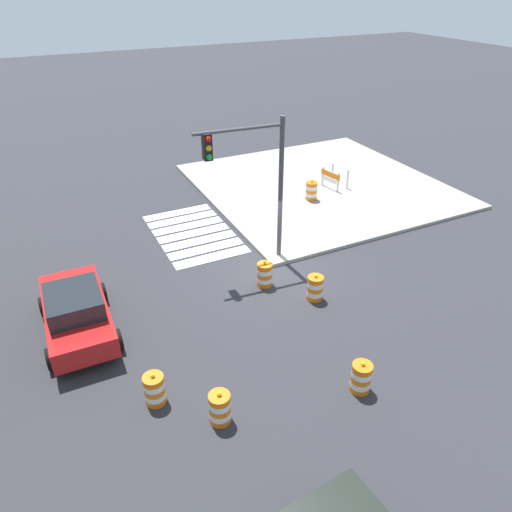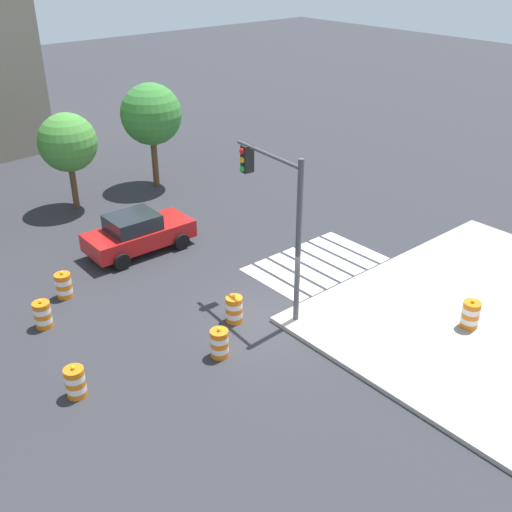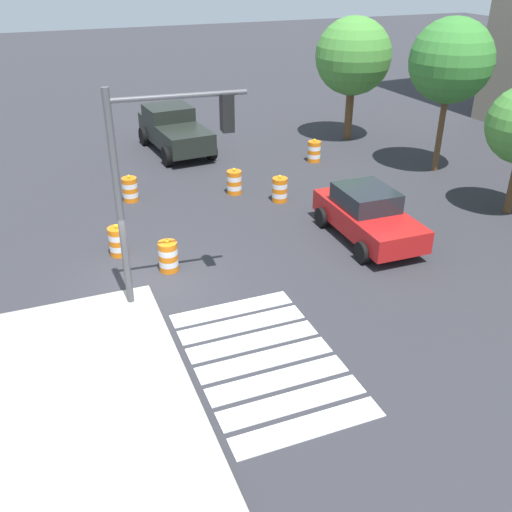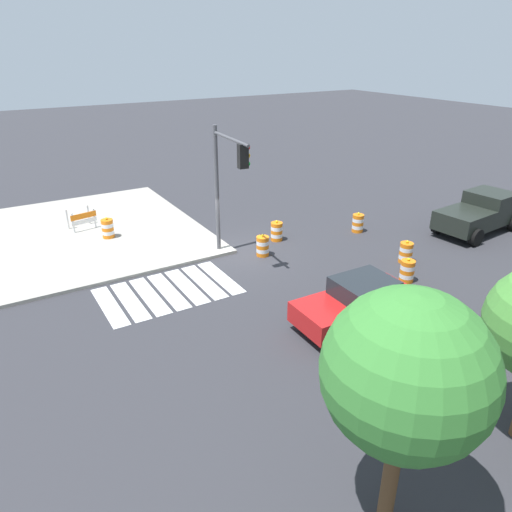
{
  "view_description": "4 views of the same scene",
  "coord_description": "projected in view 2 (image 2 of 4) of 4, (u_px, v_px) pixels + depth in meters",
  "views": [
    {
      "loc": [
        -13.54,
        7.37,
        9.92
      ],
      "look_at": [
        -0.43,
        0.92,
        1.03
      ],
      "focal_mm": 33.17,
      "sensor_mm": 36.0,
      "label": 1
    },
    {
      "loc": [
        -11.38,
        -12.59,
        11.38
      ],
      "look_at": [
        0.73,
        1.56,
        1.57
      ],
      "focal_mm": 42.98,
      "sensor_mm": 36.0,
      "label": 2
    },
    {
      "loc": [
        13.59,
        -2.21,
        8.3
      ],
      "look_at": [
        1.47,
        2.59,
        1.29
      ],
      "focal_mm": 40.18,
      "sensor_mm": 36.0,
      "label": 3
    },
    {
      "loc": [
        9.38,
        17.3,
        8.71
      ],
      "look_at": [
        0.63,
        2.73,
        1.07
      ],
      "focal_mm": 33.34,
      "sensor_mm": 36.0,
      "label": 4
    }
  ],
  "objects": [
    {
      "name": "traffic_barrel_near_corner",
      "position": [
        219.0,
        343.0,
        18.46
      ],
      "size": [
        0.56,
        0.56,
        1.02
      ],
      "color": "orange",
      "rests_on": "ground"
    },
    {
      "name": "street_tree_streetside_mid",
      "position": [
        151.0,
        115.0,
        29.64
      ],
      "size": [
        2.97,
        2.97,
        5.15
      ],
      "color": "brown",
      "rests_on": "ground"
    },
    {
      "name": "ground_plane",
      "position": [
        270.0,
        321.0,
        20.31
      ],
      "size": [
        120.0,
        120.0,
        0.0
      ],
      "primitive_type": "plane",
      "color": "#2D2D33"
    },
    {
      "name": "traffic_barrel_on_sidewalk",
      "position": [
        471.0,
        314.0,
        19.57
      ],
      "size": [
        0.56,
        0.56,
        1.02
      ],
      "color": "orange",
      "rests_on": "sidewalk_corner"
    },
    {
      "name": "traffic_barrel_median_near",
      "position": [
        234.0,
        309.0,
        20.13
      ],
      "size": [
        0.56,
        0.56,
        1.02
      ],
      "color": "orange",
      "rests_on": "ground"
    },
    {
      "name": "sports_car",
      "position": [
        138.0,
        233.0,
        24.45
      ],
      "size": [
        4.33,
        2.2,
        1.63
      ],
      "color": "red",
      "rests_on": "ground"
    },
    {
      "name": "street_tree_corner_lot",
      "position": [
        68.0,
        143.0,
        27.31
      ],
      "size": [
        2.63,
        2.63,
        4.47
      ],
      "color": "brown",
      "rests_on": "ground"
    },
    {
      "name": "traffic_light_pole",
      "position": [
        276.0,
        202.0,
        19.24
      ],
      "size": [
        0.5,
        3.28,
        5.5
      ],
      "color": "#4C4C51",
      "rests_on": "sidewalk_corner"
    },
    {
      "name": "traffic_barrel_lane_center",
      "position": [
        43.0,
        315.0,
        19.84
      ],
      "size": [
        0.56,
        0.56,
        1.02
      ],
      "color": "orange",
      "rests_on": "ground"
    },
    {
      "name": "crosswalk_stripes",
      "position": [
        316.0,
        264.0,
        23.82
      ],
      "size": [
        5.1,
        3.2,
        0.02
      ],
      "color": "silver",
      "rests_on": "ground"
    },
    {
      "name": "traffic_barrel_median_far",
      "position": [
        64.0,
        285.0,
        21.49
      ],
      "size": [
        0.56,
        0.56,
        1.02
      ],
      "color": "orange",
      "rests_on": "ground"
    },
    {
      "name": "traffic_barrel_crosswalk_end",
      "position": [
        75.0,
        382.0,
        16.85
      ],
      "size": [
        0.56,
        0.56,
        1.02
      ],
      "color": "orange",
      "rests_on": "ground"
    }
  ]
}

